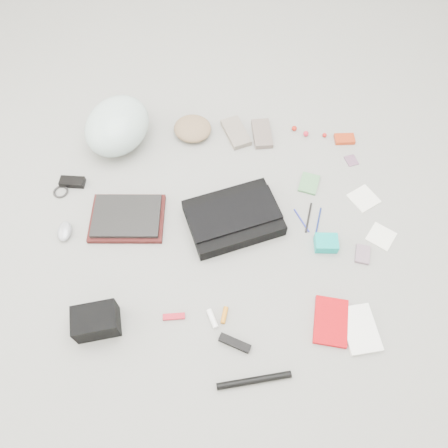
{
  "coord_description": "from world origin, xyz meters",
  "views": [
    {
      "loc": [
        -0.02,
        -0.97,
        1.73
      ],
      "look_at": [
        0.0,
        0.0,
        0.05
      ],
      "focal_mm": 35.0,
      "sensor_mm": 36.0,
      "label": 1
    }
  ],
  "objects_px": {
    "laptop": "(127,216)",
    "camera_bag": "(96,321)",
    "accordion_wallet": "(326,243)",
    "bike_helmet": "(117,126)",
    "messenger_bag": "(233,218)",
    "book_red": "(331,321)"
  },
  "relations": [
    {
      "from": "laptop",
      "to": "camera_bag",
      "type": "distance_m",
      "value": 0.5
    },
    {
      "from": "messenger_bag",
      "to": "bike_helmet",
      "type": "xyz_separation_m",
      "value": [
        -0.56,
        0.49,
        0.08
      ]
    },
    {
      "from": "messenger_bag",
      "to": "camera_bag",
      "type": "distance_m",
      "value": 0.73
    },
    {
      "from": "laptop",
      "to": "camera_bag",
      "type": "bearing_deg",
      "value": -96.69
    },
    {
      "from": "laptop",
      "to": "accordion_wallet",
      "type": "height_order",
      "value": "accordion_wallet"
    },
    {
      "from": "messenger_bag",
      "to": "laptop",
      "type": "height_order",
      "value": "messenger_bag"
    },
    {
      "from": "accordion_wallet",
      "to": "bike_helmet",
      "type": "bearing_deg",
      "value": 149.26
    },
    {
      "from": "messenger_bag",
      "to": "bike_helmet",
      "type": "distance_m",
      "value": 0.75
    },
    {
      "from": "laptop",
      "to": "camera_bag",
      "type": "height_order",
      "value": "camera_bag"
    },
    {
      "from": "book_red",
      "to": "messenger_bag",
      "type": "bearing_deg",
      "value": 139.24
    },
    {
      "from": "bike_helmet",
      "to": "accordion_wallet",
      "type": "distance_m",
      "value": 1.15
    },
    {
      "from": "laptop",
      "to": "accordion_wallet",
      "type": "distance_m",
      "value": 0.9
    },
    {
      "from": "messenger_bag",
      "to": "book_red",
      "type": "distance_m",
      "value": 0.61
    },
    {
      "from": "camera_bag",
      "to": "book_red",
      "type": "relative_size",
      "value": 0.87
    },
    {
      "from": "bike_helmet",
      "to": "camera_bag",
      "type": "bearing_deg",
      "value": -66.46
    },
    {
      "from": "bike_helmet",
      "to": "book_red",
      "type": "relative_size",
      "value": 1.86
    },
    {
      "from": "laptop",
      "to": "book_red",
      "type": "height_order",
      "value": "laptop"
    },
    {
      "from": "laptop",
      "to": "bike_helmet",
      "type": "height_order",
      "value": "bike_helmet"
    },
    {
      "from": "messenger_bag",
      "to": "accordion_wallet",
      "type": "distance_m",
      "value": 0.43
    },
    {
      "from": "messenger_bag",
      "to": "book_red",
      "type": "xyz_separation_m",
      "value": [
        0.38,
        -0.48,
        -0.02
      ]
    },
    {
      "from": "laptop",
      "to": "camera_bag",
      "type": "xyz_separation_m",
      "value": [
        -0.07,
        -0.49,
        0.02
      ]
    },
    {
      "from": "book_red",
      "to": "laptop",
      "type": "bearing_deg",
      "value": 160.85
    }
  ]
}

